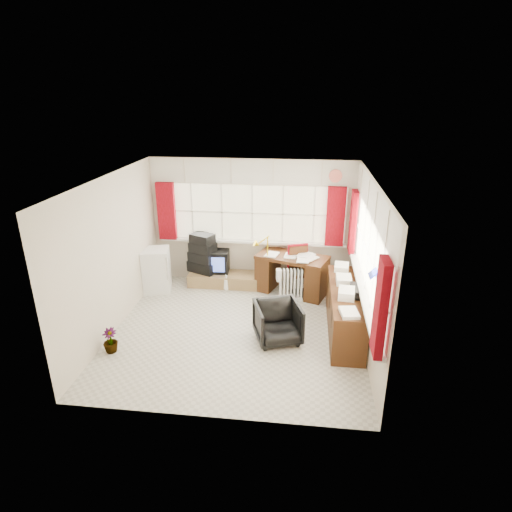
{
  "coord_description": "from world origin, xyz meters",
  "views": [
    {
      "loc": [
        1.02,
        -6.02,
        3.72
      ],
      "look_at": [
        0.24,
        0.55,
        1.12
      ],
      "focal_mm": 30.0,
      "sensor_mm": 36.0,
      "label": 1
    }
  ],
  "objects_px": {
    "task_chair": "(299,268)",
    "credenza": "(345,310)",
    "office_chair": "(278,322)",
    "crt_tv": "(217,260)",
    "tv_bench": "(224,279)",
    "radiator": "(291,288)",
    "desk_lamp": "(268,242)",
    "desk": "(292,272)",
    "mini_fridge": "(157,270)"
  },
  "relations": [
    {
      "from": "task_chair",
      "to": "credenza",
      "type": "bearing_deg",
      "value": -59.87
    },
    {
      "from": "office_chair",
      "to": "crt_tv",
      "type": "height_order",
      "value": "crt_tv"
    },
    {
      "from": "task_chair",
      "to": "tv_bench",
      "type": "xyz_separation_m",
      "value": [
        -1.5,
        0.18,
        -0.39
      ]
    },
    {
      "from": "radiator",
      "to": "crt_tv",
      "type": "xyz_separation_m",
      "value": [
        -1.53,
        0.68,
        0.21
      ]
    },
    {
      "from": "desk_lamp",
      "to": "credenza",
      "type": "height_order",
      "value": "desk_lamp"
    },
    {
      "from": "task_chair",
      "to": "desk",
      "type": "bearing_deg",
      "value": 177.45
    },
    {
      "from": "credenza",
      "to": "crt_tv",
      "type": "bearing_deg",
      "value": 146.0
    },
    {
      "from": "desk",
      "to": "task_chair",
      "type": "relative_size",
      "value": 1.51
    },
    {
      "from": "desk",
      "to": "mini_fridge",
      "type": "bearing_deg",
      "value": -175.35
    },
    {
      "from": "task_chair",
      "to": "mini_fridge",
      "type": "bearing_deg",
      "value": -175.7
    },
    {
      "from": "tv_bench",
      "to": "mini_fridge",
      "type": "distance_m",
      "value": 1.34
    },
    {
      "from": "mini_fridge",
      "to": "radiator",
      "type": "bearing_deg",
      "value": -3.63
    },
    {
      "from": "desk_lamp",
      "to": "tv_bench",
      "type": "bearing_deg",
      "value": 163.7
    },
    {
      "from": "office_chair",
      "to": "credenza",
      "type": "relative_size",
      "value": 0.35
    },
    {
      "from": "radiator",
      "to": "credenza",
      "type": "distance_m",
      "value": 1.33
    },
    {
      "from": "radiator",
      "to": "tv_bench",
      "type": "relative_size",
      "value": 0.46
    },
    {
      "from": "radiator",
      "to": "mini_fridge",
      "type": "bearing_deg",
      "value": 176.37
    },
    {
      "from": "credenza",
      "to": "crt_tv",
      "type": "height_order",
      "value": "credenza"
    },
    {
      "from": "task_chair",
      "to": "desk_lamp",
      "type": "bearing_deg",
      "value": -172.02
    },
    {
      "from": "crt_tv",
      "to": "radiator",
      "type": "bearing_deg",
      "value": -23.95
    },
    {
      "from": "desk",
      "to": "tv_bench",
      "type": "relative_size",
      "value": 1.04
    },
    {
      "from": "radiator",
      "to": "tv_bench",
      "type": "height_order",
      "value": "radiator"
    },
    {
      "from": "tv_bench",
      "to": "task_chair",
      "type": "bearing_deg",
      "value": -6.85
    },
    {
      "from": "office_chair",
      "to": "radiator",
      "type": "height_order",
      "value": "radiator"
    },
    {
      "from": "crt_tv",
      "to": "mini_fridge",
      "type": "xyz_separation_m",
      "value": [
        -1.09,
        -0.51,
        -0.05
      ]
    },
    {
      "from": "radiator",
      "to": "crt_tv",
      "type": "bearing_deg",
      "value": 156.05
    },
    {
      "from": "desk",
      "to": "office_chair",
      "type": "relative_size",
      "value": 2.11
    },
    {
      "from": "desk",
      "to": "desk_lamp",
      "type": "height_order",
      "value": "desk_lamp"
    },
    {
      "from": "desk",
      "to": "tv_bench",
      "type": "height_order",
      "value": "desk"
    },
    {
      "from": "office_chair",
      "to": "radiator",
      "type": "bearing_deg",
      "value": 65.5
    },
    {
      "from": "crt_tv",
      "to": "office_chair",
      "type": "bearing_deg",
      "value": -55.81
    },
    {
      "from": "office_chair",
      "to": "tv_bench",
      "type": "xyz_separation_m",
      "value": [
        -1.22,
        1.91,
        -0.19
      ]
    },
    {
      "from": "desk_lamp",
      "to": "crt_tv",
      "type": "xyz_separation_m",
      "value": [
        -1.06,
        0.39,
        -0.58
      ]
    },
    {
      "from": "task_chair",
      "to": "radiator",
      "type": "distance_m",
      "value": 0.47
    },
    {
      "from": "office_chair",
      "to": "desk_lamp",
      "type": "bearing_deg",
      "value": 82.54
    },
    {
      "from": "task_chair",
      "to": "radiator",
      "type": "relative_size",
      "value": 1.5
    },
    {
      "from": "radiator",
      "to": "crt_tv",
      "type": "relative_size",
      "value": 1.25
    },
    {
      "from": "office_chair",
      "to": "mini_fridge",
      "type": "relative_size",
      "value": 0.81
    },
    {
      "from": "credenza",
      "to": "office_chair",
      "type": "bearing_deg",
      "value": -159.58
    },
    {
      "from": "desk_lamp",
      "to": "credenza",
      "type": "bearing_deg",
      "value": -42.39
    },
    {
      "from": "credenza",
      "to": "desk_lamp",
      "type": "bearing_deg",
      "value": 137.61
    },
    {
      "from": "desk_lamp",
      "to": "mini_fridge",
      "type": "xyz_separation_m",
      "value": [
        -2.15,
        -0.12,
        -0.63
      ]
    },
    {
      "from": "desk",
      "to": "desk_lamp",
      "type": "relative_size",
      "value": 3.46
    },
    {
      "from": "credenza",
      "to": "mini_fridge",
      "type": "relative_size",
      "value": 2.34
    },
    {
      "from": "tv_bench",
      "to": "credenza",
      "type": "bearing_deg",
      "value": -33.7
    },
    {
      "from": "desk",
      "to": "radiator",
      "type": "bearing_deg",
      "value": -90.39
    },
    {
      "from": "task_chair",
      "to": "crt_tv",
      "type": "relative_size",
      "value": 1.88
    },
    {
      "from": "mini_fridge",
      "to": "task_chair",
      "type": "bearing_deg",
      "value": 4.3
    },
    {
      "from": "desk_lamp",
      "to": "crt_tv",
      "type": "distance_m",
      "value": 1.27
    },
    {
      "from": "desk",
      "to": "tv_bench",
      "type": "bearing_deg",
      "value": 172.74
    }
  ]
}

